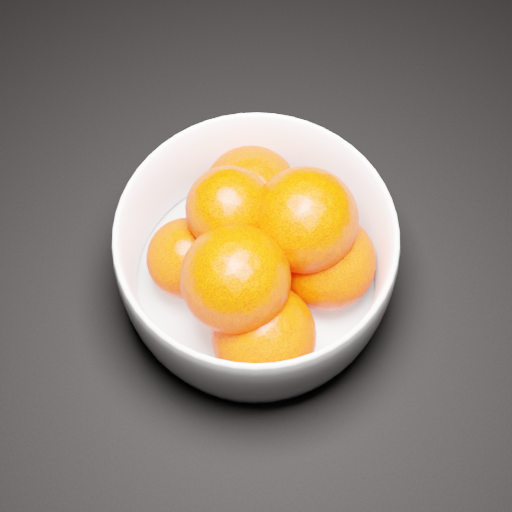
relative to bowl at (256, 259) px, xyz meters
name	(u,v)px	position (x,y,z in m)	size (l,w,h in m)	color
ground	(452,311)	(0.14, -0.08, -0.05)	(3.00, 3.00, 0.00)	black
bowl	(256,259)	(0.00, 0.00, 0.00)	(0.21, 0.21, 0.10)	white
orange_pile	(264,252)	(0.00, 0.00, 0.01)	(0.17, 0.20, 0.12)	red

